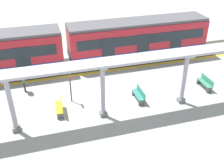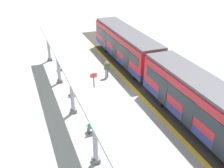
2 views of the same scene
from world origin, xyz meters
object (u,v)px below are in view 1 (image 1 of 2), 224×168
bench_mid_platform (60,107)px  bench_extra_slot (139,95)px  canopy_pillar_fourth (184,78)px  canopy_pillar_second (11,105)px  train_far_carriage (138,39)px  bench_far_end (206,83)px  passenger_waiting_near_edge (23,79)px  canopy_pillar_third (103,91)px  platform_info_sign (70,85)px

bench_mid_platform → bench_extra_slot: bearing=89.4°
canopy_pillar_fourth → bench_extra_slot: size_ratio=2.44×
canopy_pillar_second → train_far_carriage: bearing=125.9°
train_far_carriage → bench_mid_platform: bearing=-50.0°
canopy_pillar_second → canopy_pillar_fourth: same height
train_far_carriage → bench_far_end: (6.44, 2.98, -1.39)m
bench_far_end → passenger_waiting_near_edge: passenger_waiting_near_edge is taller
canopy_pillar_third → bench_far_end: canopy_pillar_third is taller
train_far_carriage → bench_far_end: bearing=24.8°
bench_mid_platform → platform_info_sign: platform_info_sign is taller
canopy_pillar_second → canopy_pillar_third: size_ratio=1.00×
canopy_pillar_second → bench_mid_platform: 3.27m
canopy_pillar_third → train_far_carriage: bearing=145.7°
bench_extra_slot → canopy_pillar_fourth: bearing=69.0°
canopy_pillar_second → platform_info_sign: size_ratio=1.67×
platform_info_sign → canopy_pillar_fourth: bearing=73.2°
canopy_pillar_third → bench_extra_slot: 3.34m
canopy_pillar_second → bench_mid_platform: bearing=111.7°
canopy_pillar_second → passenger_waiting_near_edge: bearing=172.7°
platform_info_sign → passenger_waiting_near_edge: bearing=-125.9°
canopy_pillar_fourth → platform_info_sign: 7.57m
bench_far_end → platform_info_sign: (-1.01, -9.86, 0.89)m
bench_far_end → bench_extra_slot: bearing=-88.5°
bench_far_end → platform_info_sign: size_ratio=0.68×
passenger_waiting_near_edge → canopy_pillar_fourth: bearing=66.9°
train_far_carriage → passenger_waiting_near_edge: bearing=-72.1°
canopy_pillar_second → canopy_pillar_fourth: (0.00, 10.86, 0.00)m
canopy_pillar_second → passenger_waiting_near_edge: size_ratio=2.19×
bench_far_end → canopy_pillar_second: bearing=-85.0°
canopy_pillar_fourth → bench_extra_slot: (-1.03, -2.70, -1.42)m
canopy_pillar_second → canopy_pillar_fourth: 10.86m
canopy_pillar_second → canopy_pillar_third: 5.33m
bench_far_end → canopy_pillar_third: bearing=-81.8°
canopy_pillar_third → canopy_pillar_fourth: same height
canopy_pillar_fourth → bench_far_end: size_ratio=2.45×
canopy_pillar_fourth → train_far_carriage: bearing=-177.3°
canopy_pillar_fourth → bench_extra_slot: canopy_pillar_fourth is taller
passenger_waiting_near_edge → platform_info_sign: bearing=54.1°
canopy_pillar_second → bench_mid_platform: canopy_pillar_second is taller
canopy_pillar_fourth → passenger_waiting_near_edge: canopy_pillar_fourth is taller
train_far_carriage → passenger_waiting_near_edge: size_ratio=7.35×
train_far_carriage → canopy_pillar_fourth: (7.61, 0.35, 0.03)m
bench_mid_platform → bench_far_end: bearing=90.4°
platform_info_sign → passenger_waiting_near_edge: size_ratio=1.31×
train_far_carriage → bench_extra_slot: size_ratio=8.20×
canopy_pillar_fourth → bench_mid_platform: (-1.09, -8.13, -1.42)m
bench_mid_platform → passenger_waiting_near_edge: size_ratio=0.90×
bench_mid_platform → bench_far_end: same height
canopy_pillar_third → bench_far_end: size_ratio=2.45×
canopy_pillar_fourth → passenger_waiting_near_edge: bearing=-113.1°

